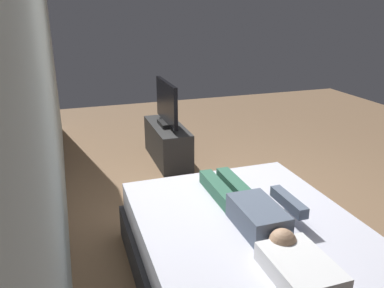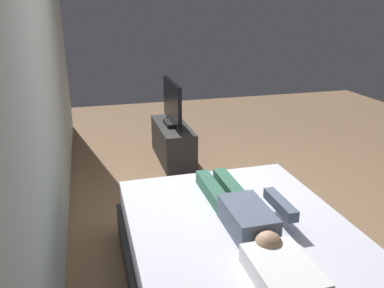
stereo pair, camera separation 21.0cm
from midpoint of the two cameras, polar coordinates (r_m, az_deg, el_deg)
ground_plane at (r=4.01m, az=3.96°, el=-10.61°), size 10.00×10.00×0.00m
back_wall at (r=3.64m, az=-22.42°, el=8.43°), size 6.40×0.10×2.80m
bed at (r=3.05m, az=6.07°, el=-15.68°), size 1.93×1.63×0.54m
pillow at (r=2.40m, az=13.04°, el=-17.41°), size 0.48×0.34×0.12m
person at (r=2.89m, az=6.62°, el=-9.47°), size 1.26×0.46×0.18m
remote at (r=3.21m, az=12.06°, el=-8.07°), size 0.15×0.04×0.02m
tv_stand at (r=5.30m, az=-4.76°, el=0.18°), size 1.10×0.40×0.50m
tv at (r=5.14m, az=-4.93°, el=5.80°), size 0.88×0.20×0.59m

